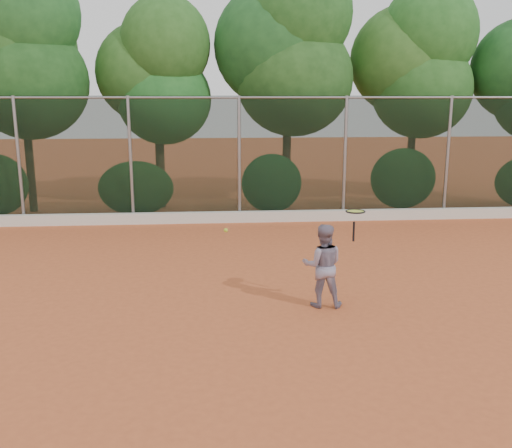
{
  "coord_description": "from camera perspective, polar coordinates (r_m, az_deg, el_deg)",
  "views": [
    {
      "loc": [
        -0.78,
        -8.93,
        3.49
      ],
      "look_at": [
        0.0,
        1.0,
        1.25
      ],
      "focal_mm": 40.0,
      "sensor_mm": 36.0,
      "label": 1
    }
  ],
  "objects": [
    {
      "name": "chainlink_fence",
      "position": [
        16.03,
        -1.68,
        6.84
      ],
      "size": [
        24.09,
        0.09,
        3.5
      ],
      "color": "black",
      "rests_on": "ground"
    },
    {
      "name": "foliage_backdrop",
      "position": [
        17.93,
        -3.87,
        15.57
      ],
      "size": [
        23.7,
        3.63,
        7.55
      ],
      "color": "#3B2716",
      "rests_on": "ground"
    },
    {
      "name": "tennis_ball_in_flight",
      "position": [
        8.94,
        -3.04,
        -0.63
      ],
      "size": [
        0.07,
        0.07,
        0.07
      ],
      "color": "#ABC82D",
      "rests_on": "ground"
    },
    {
      "name": "tennis_racket",
      "position": [
        9.42,
        9.89,
        1.01
      ],
      "size": [
        0.36,
        0.36,
        0.53
      ],
      "color": "black",
      "rests_on": "ground"
    },
    {
      "name": "concrete_curb",
      "position": [
        16.12,
        -1.61,
        0.72
      ],
      "size": [
        24.0,
        0.2,
        0.3
      ],
      "primitive_type": "cube",
      "color": "silver",
      "rests_on": "ground"
    },
    {
      "name": "ground",
      "position": [
        9.62,
        0.47,
        -8.6
      ],
      "size": [
        80.0,
        80.0,
        0.0
      ],
      "primitive_type": "plane",
      "color": "#C45A2E",
      "rests_on": "ground"
    },
    {
      "name": "tennis_player",
      "position": [
        9.66,
        6.69,
        -4.14
      ],
      "size": [
        0.75,
        0.62,
        1.42
      ],
      "primitive_type": "imported",
      "rotation": [
        0.0,
        0.0,
        3.01
      ],
      "color": "gray",
      "rests_on": "ground"
    }
  ]
}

